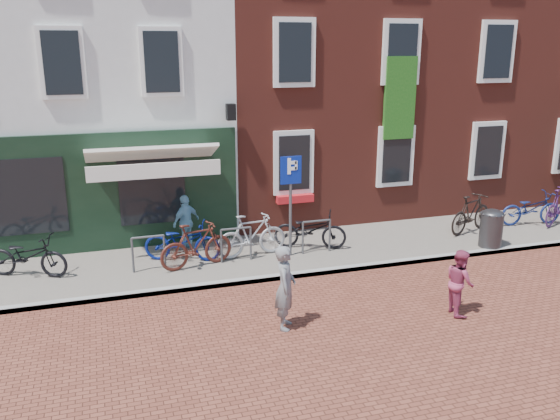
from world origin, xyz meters
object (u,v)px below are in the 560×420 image
object	(u,v)px
litter_bin	(491,226)
boy	(460,282)
bicycle_4	(310,230)
bicycle_5	(471,213)
parking_sign	(291,188)
bicycle_2	(182,241)
bicycle_7	(559,206)
bicycle_6	(531,208)
bicycle_0	(28,256)
bicycle_1	(196,245)
cafe_person	(186,222)
woman	(285,287)
bicycle_3	(252,235)

from	to	relation	value
litter_bin	boy	xyz separation A→B (m)	(-2.84, -2.85, 0.01)
bicycle_4	bicycle_5	bearing A→B (deg)	-67.00
parking_sign	bicycle_2	bearing A→B (deg)	170.04
boy	bicycle_7	distance (m)	7.06
bicycle_5	bicycle_6	size ratio (longest dim) A/B	0.97
litter_bin	bicycle_4	world-z (taller)	litter_bin
bicycle_0	bicycle_7	world-z (taller)	bicycle_7
parking_sign	bicycle_0	size ratio (longest dim) A/B	1.35
boy	bicycle_1	xyz separation A→B (m)	(-4.43, 3.66, -0.02)
parking_sign	bicycle_7	world-z (taller)	parking_sign
cafe_person	bicycle_4	xyz separation A→B (m)	(2.94, -0.88, -0.22)
bicycle_1	bicycle_2	distance (m)	0.58
boy	parking_sign	bearing A→B (deg)	39.46
bicycle_2	parking_sign	bearing A→B (deg)	-78.76
litter_bin	bicycle_0	bearing A→B (deg)	172.87
litter_bin	boy	bearing A→B (deg)	-134.89
woman	bicycle_4	distance (m)	4.10
woman	bicycle_1	world-z (taller)	woman
bicycle_2	bicycle_7	size ratio (longest dim) A/B	1.03
bicycle_1	bicycle_2	size ratio (longest dim) A/B	0.97
woman	bicycle_7	distance (m)	9.87
bicycle_1	bicycle_4	world-z (taller)	bicycle_1
bicycle_0	bicycle_5	bearing A→B (deg)	-67.97
parking_sign	bicycle_6	bearing A→B (deg)	2.71
bicycle_0	woman	bearing A→B (deg)	-105.79
bicycle_3	bicycle_7	world-z (taller)	same
bicycle_6	bicycle_4	bearing A→B (deg)	97.01
bicycle_1	bicycle_2	world-z (taller)	bicycle_1
parking_sign	bicycle_6	world-z (taller)	parking_sign
litter_bin	bicycle_2	world-z (taller)	litter_bin
woman	bicycle_4	xyz separation A→B (m)	(1.84, 3.66, -0.22)
parking_sign	boy	bearing A→B (deg)	-59.97
bicycle_3	cafe_person	bearing A→B (deg)	47.73
bicycle_0	cafe_person	bearing A→B (deg)	-54.71
bicycle_4	bicycle_3	bearing A→B (deg)	119.15
bicycle_4	cafe_person	bearing A→B (deg)	97.49
bicycle_3	bicycle_5	world-z (taller)	same
bicycle_4	bicycle_0	bearing A→B (deg)	113.26
woman	boy	size ratio (longest dim) A/B	1.22
bicycle_6	litter_bin	bearing A→B (deg)	126.12
boy	bicycle_3	xyz separation A→B (m)	(-3.06, 3.97, -0.02)
woman	bicycle_4	world-z (taller)	woman
woman	bicycle_4	size ratio (longest dim) A/B	0.88
parking_sign	woman	size ratio (longest dim) A/B	1.54
boy	bicycle_1	world-z (taller)	boy
bicycle_5	bicycle_7	bearing A→B (deg)	-114.35
woman	bicycle_6	xyz separation A→B (m)	(8.43, 3.64, -0.22)
bicycle_1	bicycle_6	distance (m)	9.51
bicycle_4	bicycle_6	world-z (taller)	same
bicycle_0	bicycle_2	xyz separation A→B (m)	(3.36, -0.03, 0.00)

